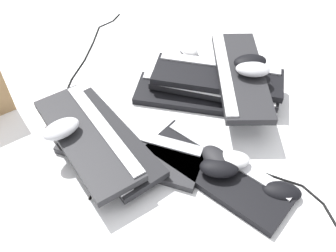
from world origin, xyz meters
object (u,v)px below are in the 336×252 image
mouse_2 (250,62)px  mouse_4 (217,159)px  keyboard_2 (199,95)px  keyboard_4 (218,76)px  mouse_0 (61,129)px  keyboard_6 (240,74)px  keyboard_7 (87,138)px  keyboard_5 (105,139)px  mouse_6 (188,48)px  mouse_3 (231,160)px  mouse_5 (281,192)px  keyboard_1 (217,171)px  mouse_7 (253,69)px  keyboard_3 (215,84)px  mouse_1 (219,168)px  keyboard_0 (131,150)px

mouse_2 → mouse_4: (0.16, 0.32, -0.09)m
keyboard_2 → mouse_4: bearing=90.8°
keyboard_4 → mouse_0: bearing=25.1°
keyboard_6 → keyboard_7: bearing=22.9°
keyboard_2 → keyboard_4: 0.09m
keyboard_5 → keyboard_7: bearing=19.2°
keyboard_5 → keyboard_7: 0.06m
keyboard_6 → mouse_6: bearing=-63.8°
keyboard_5 → mouse_3: mouse_3 is taller
mouse_5 → mouse_4: bearing=162.4°
keyboard_1 → keyboard_4: (-0.06, -0.35, 0.06)m
mouse_3 → mouse_7: bearing=-110.7°
keyboard_3 → mouse_5: keyboard_3 is taller
keyboard_3 → keyboard_7: 0.48m
keyboard_6 → mouse_3: keyboard_6 is taller
keyboard_3 → keyboard_6: keyboard_6 is taller
keyboard_7 → mouse_2: 0.58m
keyboard_1 → keyboard_2: size_ratio=0.90×
keyboard_5 → mouse_0: bearing=3.9°
mouse_7 → keyboard_2: bearing=177.9°
keyboard_4 → mouse_6: 0.26m
keyboard_1 → keyboard_5: 0.35m
keyboard_1 → mouse_7: (-0.16, -0.30, 0.13)m
mouse_1 → keyboard_5: bearing=166.6°
keyboard_1 → mouse_0: (0.44, -0.12, 0.10)m
keyboard_2 → mouse_7: 0.21m
keyboard_4 → mouse_7: size_ratio=4.23×
mouse_2 → mouse_3: 0.36m
mouse_4 → mouse_7: size_ratio=1.00×
keyboard_2 → keyboard_5: (0.32, 0.20, 0.03)m
keyboard_2 → mouse_5: bearing=112.2°
keyboard_0 → keyboard_6: bearing=-149.6°
keyboard_1 → keyboard_7: size_ratio=0.91×
keyboard_5 → mouse_2: size_ratio=4.11×
keyboard_2 → keyboard_6: (-0.13, 0.01, 0.09)m
keyboard_3 → mouse_2: (-0.11, 0.01, 0.10)m
mouse_1 → mouse_4: same height
mouse_1 → keyboard_2: bearing=101.1°
keyboard_0 → mouse_7: bearing=-154.1°
mouse_0 → mouse_7: 0.62m
keyboard_0 → mouse_4: size_ratio=4.21×
keyboard_2 → mouse_7: size_ratio=4.22×
mouse_0 → mouse_3: (-0.48, 0.11, -0.06)m
mouse_7 → keyboard_1: bearing=-109.4°
keyboard_1 → keyboard_7: 0.39m
mouse_6 → keyboard_7: bearing=122.2°
mouse_4 → keyboard_1: bearing=-21.2°
mouse_4 → mouse_6: bearing=153.2°
keyboard_7 → mouse_4: 0.38m
keyboard_0 → mouse_3: size_ratio=4.21×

